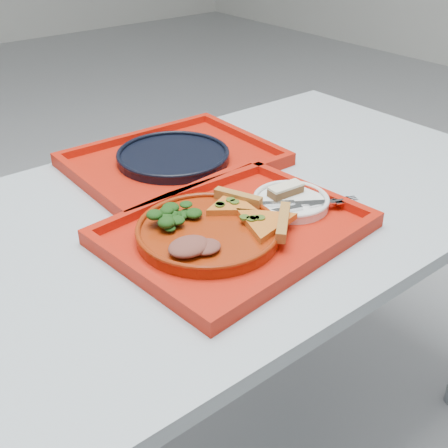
{
  "coord_description": "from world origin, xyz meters",
  "views": [
    {
      "loc": [
        -0.53,
        -0.8,
        1.3
      ],
      "look_at": [
        0.02,
        -0.11,
        0.78
      ],
      "focal_mm": 45.0,
      "sensor_mm": 36.0,
      "label": 1
    }
  ],
  "objects_px": {
    "tray_far": "(174,163)",
    "dinner_plate": "(208,233)",
    "tray_main": "(235,232)",
    "navy_plate": "(173,157)",
    "dessert_bar": "(286,190)"
  },
  "relations": [
    {
      "from": "tray_main",
      "to": "tray_far",
      "type": "distance_m",
      "value": 0.34
    },
    {
      "from": "dinner_plate",
      "to": "navy_plate",
      "type": "relative_size",
      "value": 1.0
    },
    {
      "from": "dessert_bar",
      "to": "navy_plate",
      "type": "bearing_deg",
      "value": 106.95
    },
    {
      "from": "tray_main",
      "to": "navy_plate",
      "type": "bearing_deg",
      "value": 69.84
    },
    {
      "from": "dinner_plate",
      "to": "tray_far",
      "type": "bearing_deg",
      "value": 65.99
    },
    {
      "from": "tray_main",
      "to": "dessert_bar",
      "type": "distance_m",
      "value": 0.16
    },
    {
      "from": "tray_far",
      "to": "dessert_bar",
      "type": "height_order",
      "value": "dessert_bar"
    },
    {
      "from": "navy_plate",
      "to": "tray_far",
      "type": "bearing_deg",
      "value": 0.0
    },
    {
      "from": "tray_main",
      "to": "dinner_plate",
      "type": "bearing_deg",
      "value": 164.34
    },
    {
      "from": "dinner_plate",
      "to": "navy_plate",
      "type": "height_order",
      "value": "dinner_plate"
    },
    {
      "from": "tray_far",
      "to": "dinner_plate",
      "type": "xyz_separation_m",
      "value": [
        -0.14,
        -0.32,
        0.02
      ]
    },
    {
      "from": "tray_main",
      "to": "tray_far",
      "type": "bearing_deg",
      "value": 69.84
    },
    {
      "from": "tray_far",
      "to": "navy_plate",
      "type": "relative_size",
      "value": 1.73
    },
    {
      "from": "dinner_plate",
      "to": "dessert_bar",
      "type": "bearing_deg",
      "value": 3.8
    },
    {
      "from": "tray_far",
      "to": "dinner_plate",
      "type": "bearing_deg",
      "value": -113.05
    }
  ]
}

